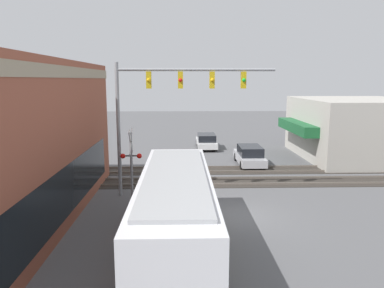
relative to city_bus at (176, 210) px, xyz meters
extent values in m
plane|color=#565659|center=(3.76, -2.80, -1.71)|extent=(120.00, 120.00, 0.00)
cube|color=gray|center=(2.40, 4.85, 5.05)|extent=(19.09, 0.36, 0.50)
cube|color=black|center=(2.40, 4.75, -0.01)|extent=(15.86, 0.12, 2.20)
cube|color=#B2ADA3|center=(17.14, -14.71, 0.73)|extent=(10.54, 8.83, 4.88)
cube|color=#19592D|center=(17.14, -9.75, 0.89)|extent=(7.38, 1.20, 0.80)
cube|color=silver|center=(0.01, 0.00, -0.01)|extent=(10.71, 2.55, 2.55)
cube|color=black|center=(0.01, 0.00, 0.37)|extent=(10.50, 2.59, 1.07)
cube|color=gold|center=(0.01, 0.00, -1.11)|extent=(10.50, 2.58, 0.24)
cube|color=#A5A8AA|center=(0.01, 0.00, 1.33)|extent=(9.11, 2.17, 0.12)
cylinder|color=black|center=(3.17, 0.00, -1.21)|extent=(1.00, 2.57, 1.00)
cylinder|color=gray|center=(7.29, 3.21, 1.97)|extent=(0.20, 0.20, 7.35)
cylinder|color=gray|center=(7.29, -1.05, 5.25)|extent=(0.16, 8.51, 0.16)
cube|color=gold|center=(7.29, 1.51, 4.70)|extent=(0.30, 0.27, 0.90)
sphere|color=yellow|center=(7.13, 1.51, 4.70)|extent=(0.20, 0.20, 0.20)
cube|color=gold|center=(7.29, -0.19, 4.70)|extent=(0.30, 0.27, 0.90)
sphere|color=red|center=(7.13, -0.19, 4.70)|extent=(0.20, 0.20, 0.20)
cube|color=gold|center=(7.29, -1.90, 4.70)|extent=(0.30, 0.27, 0.90)
sphere|color=yellow|center=(7.13, -1.90, 4.70)|extent=(0.20, 0.20, 0.20)
cube|color=gold|center=(7.29, -3.60, 4.70)|extent=(0.30, 0.27, 0.90)
sphere|color=green|center=(7.13, -3.60, 4.70)|extent=(0.20, 0.20, 0.20)
cylinder|color=gray|center=(7.09, 2.53, 0.09)|extent=(0.14, 0.14, 3.60)
cube|color=white|center=(7.09, 2.53, 1.39)|extent=(1.41, 0.06, 1.41)
cube|color=white|center=(7.09, 2.53, 1.39)|extent=(1.41, 0.06, 1.41)
cylinder|color=#38383A|center=(7.09, 2.53, 0.59)|extent=(0.08, 0.90, 0.08)
sphere|color=red|center=(7.04, 2.08, 0.59)|extent=(0.28, 0.28, 0.28)
sphere|color=red|center=(7.04, 2.98, 0.59)|extent=(0.28, 0.28, 0.28)
cube|color=#332D28|center=(9.76, -2.80, -1.69)|extent=(2.60, 60.00, 0.03)
cube|color=#6B6056|center=(9.04, -2.80, -1.63)|extent=(0.07, 60.00, 0.15)
cube|color=#6B6056|center=(10.48, -2.80, -1.63)|extent=(0.07, 60.00, 0.15)
cube|color=#332D28|center=(12.96, -2.80, -1.69)|extent=(2.60, 60.00, 0.03)
cube|color=#6B6056|center=(12.24, -2.80, -1.63)|extent=(0.07, 60.00, 0.15)
cube|color=#6B6056|center=(13.68, -2.80, -1.63)|extent=(0.07, 60.00, 0.15)
cube|color=#B7B7BC|center=(14.63, -5.40, -1.17)|extent=(4.71, 1.80, 0.57)
cube|color=black|center=(14.39, -5.40, -0.55)|extent=(2.59, 1.62, 0.67)
cylinder|color=black|center=(16.09, -5.40, -1.39)|extent=(0.64, 1.82, 0.64)
cylinder|color=black|center=(13.17, -5.40, -1.39)|extent=(0.64, 1.82, 0.64)
cube|color=silver|center=(21.80, -2.60, -1.20)|extent=(4.68, 1.80, 0.50)
cube|color=black|center=(21.57, -2.60, -0.64)|extent=(2.57, 1.62, 0.62)
cylinder|color=black|center=(23.25, -2.60, -1.39)|extent=(0.64, 1.82, 0.64)
cylinder|color=black|center=(20.35, -2.60, -1.39)|extent=(0.64, 1.82, 0.64)
camera|label=1|loc=(-13.11, -0.22, 4.72)|focal=35.00mm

